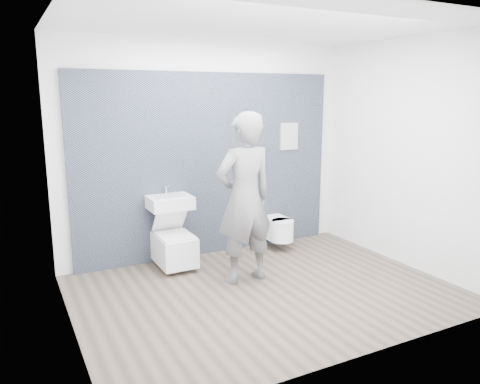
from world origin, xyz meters
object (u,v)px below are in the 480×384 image
washbasin (170,202)px  toilet_rounded (278,229)px  toilet_square (174,247)px  visitor (245,199)px

washbasin → toilet_rounded: washbasin is taller
toilet_square → visitor: 1.19m
washbasin → toilet_rounded: (1.53, -0.07, -0.53)m
toilet_rounded → visitor: (-0.95, -0.79, 0.68)m
toilet_rounded → visitor: 1.41m
washbasin → visitor: bearing=-56.0°
washbasin → toilet_rounded: bearing=-2.8°
toilet_square → toilet_rounded: size_ratio=1.36×
washbasin → visitor: 1.06m
toilet_rounded → toilet_square: bearing=-178.8°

